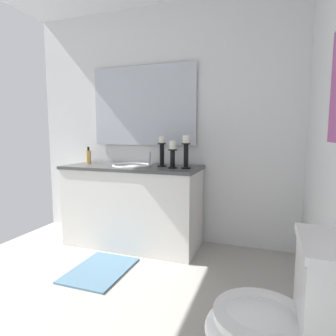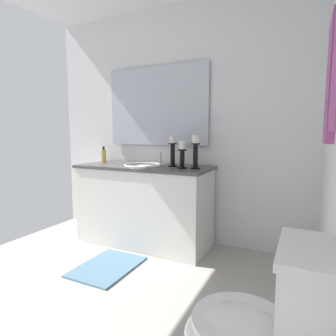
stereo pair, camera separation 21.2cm
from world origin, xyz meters
name	(u,v)px [view 1 (the left image)]	position (x,y,z in m)	size (l,w,h in m)	color
floor	(68,323)	(0.00, 0.00, -0.01)	(3.14, 2.93, 0.02)	#B2ADA3
wall_left	(159,126)	(-1.57, 0.00, 1.23)	(0.04, 2.93, 2.45)	white
vanity_cabinet	(133,205)	(-1.24, -0.17, 0.41)	(0.58, 1.38, 0.82)	white
sink_basin	(132,170)	(-1.24, -0.17, 0.78)	(0.40, 0.40, 0.24)	white
mirror	(143,106)	(-1.52, -0.17, 1.43)	(0.02, 1.17, 0.84)	silver
candle_holder_tall	(186,151)	(-1.21, 0.40, 0.98)	(0.09, 0.09, 0.31)	black
candle_holder_short	(173,154)	(-1.19, 0.28, 0.95)	(0.09, 0.09, 0.26)	black
candle_holder_mid	(162,151)	(-1.29, 0.13, 0.97)	(0.09, 0.09, 0.30)	black
soap_bottle	(89,157)	(-1.29, -0.72, 0.89)	(0.06, 0.06, 0.18)	#E5B259
toilet	(278,328)	(0.17, 1.18, 0.37)	(0.39, 0.54, 0.75)	white
bath_mat	(100,270)	(-0.62, -0.17, 0.01)	(0.60, 0.44, 0.02)	slate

